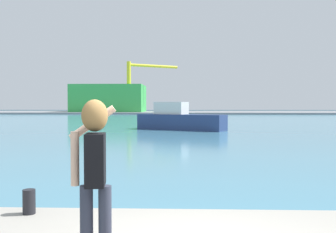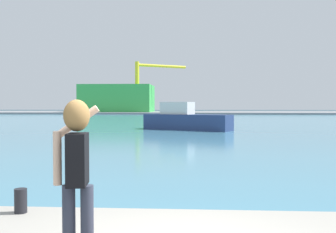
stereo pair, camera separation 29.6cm
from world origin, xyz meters
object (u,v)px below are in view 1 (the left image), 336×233
object	(u,v)px
harbor_bollard	(29,202)
warehouse_left	(109,98)
person_photographer	(94,163)
boat_moored	(179,120)
port_crane	(138,79)

from	to	relation	value
harbor_bollard	warehouse_left	xyz separation A→B (m)	(-16.35, 91.33, 3.12)
person_photographer	boat_moored	xyz separation A→B (m)	(0.73, 29.47, -0.70)
harbor_bollard	port_crane	size ratio (longest dim) A/B	0.03
person_photographer	port_crane	xyz separation A→B (m)	(-9.95, 89.19, 6.88)
person_photographer	harbor_bollard	bearing A→B (deg)	32.23
harbor_bollard	boat_moored	size ratio (longest dim) A/B	0.05
port_crane	harbor_bollard	bearing A→B (deg)	-84.43
harbor_bollard	boat_moored	xyz separation A→B (m)	(2.15, 27.76, 0.17)
boat_moored	harbor_bollard	bearing A→B (deg)	-67.52
warehouse_left	boat_moored	bearing A→B (deg)	-73.77
harbor_bollard	boat_moored	distance (m)	27.84
warehouse_left	port_crane	distance (m)	9.88
person_photographer	boat_moored	size ratio (longest dim) A/B	0.22
person_photographer	boat_moored	bearing A→B (deg)	-8.82
harbor_bollard	warehouse_left	size ratio (longest dim) A/B	0.02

